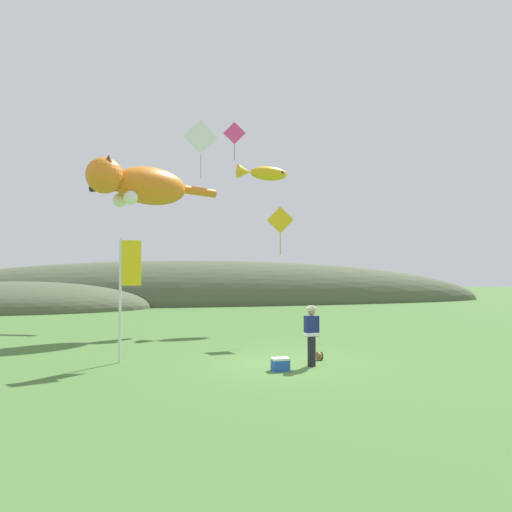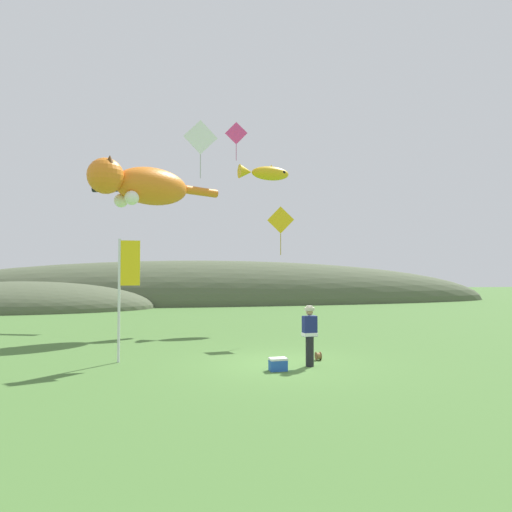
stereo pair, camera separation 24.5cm
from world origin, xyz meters
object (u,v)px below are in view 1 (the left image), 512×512
at_px(kite_spool, 320,356).
at_px(picnic_cooler, 280,364).
at_px(kite_diamond_white, 201,137).
at_px(kite_fish_windsock, 263,173).
at_px(festival_attendant, 312,334).
at_px(kite_giant_cat, 141,185).
at_px(kite_diamond_pink, 234,133).
at_px(kite_diamond_gold, 280,220).
at_px(kite_tube_streamer, 117,188).
at_px(festival_banner_pole, 126,281).

distance_m(kite_spool, picnic_cooler, 2.03).
xyz_separation_m(picnic_cooler, kite_diamond_white, (-1.89, 4.31, 7.59)).
distance_m(picnic_cooler, kite_fish_windsock, 13.74).
xyz_separation_m(festival_attendant, kite_diamond_white, (-2.95, 3.92, 6.82)).
height_order(kite_giant_cat, kite_diamond_pink, kite_diamond_pink).
relative_size(kite_diamond_gold, kite_diamond_pink, 0.95).
bearing_deg(kite_diamond_white, kite_fish_windsock, 59.94).
bearing_deg(picnic_cooler, kite_diamond_white, 113.66).
relative_size(picnic_cooler, kite_diamond_pink, 0.24).
relative_size(kite_spool, kite_giant_cat, 0.04).
distance_m(kite_spool, kite_diamond_pink, 15.12).
relative_size(kite_tube_streamer, kite_diamond_gold, 1.46).
distance_m(kite_fish_windsock, kite_tube_streamer, 8.21).
distance_m(kite_tube_streamer, kite_diamond_white, 10.13).
distance_m(picnic_cooler, kite_tube_streamer, 16.51).
bearing_deg(picnic_cooler, kite_tube_streamer, 112.74).
height_order(kite_diamond_white, kite_diamond_pink, kite_diamond_pink).
bearing_deg(kite_diamond_pink, kite_diamond_white, -107.77).
relative_size(kite_spool, kite_tube_streamer, 0.09).
xyz_separation_m(picnic_cooler, kite_diamond_gold, (1.57, 5.87, 4.75)).
height_order(festival_banner_pole, kite_diamond_gold, kite_diamond_gold).
distance_m(kite_diamond_gold, kite_diamond_white, 4.74).
bearing_deg(kite_fish_windsock, kite_diamond_gold, -95.00).
bearing_deg(picnic_cooler, kite_diamond_pink, 86.96).
bearing_deg(kite_diamond_pink, kite_giant_cat, -144.99).
relative_size(picnic_cooler, kite_giant_cat, 0.08).
bearing_deg(kite_spool, kite_diamond_white, 138.67).
xyz_separation_m(picnic_cooler, kite_diamond_pink, (0.65, 12.24, 10.28)).
bearing_deg(festival_banner_pole, kite_giant_cat, 88.66).
xyz_separation_m(festival_banner_pole, kite_diamond_gold, (5.94, 3.78, 2.44)).
bearing_deg(kite_diamond_gold, kite_giant_cat, 152.83).
xyz_separation_m(picnic_cooler, kite_giant_cat, (-4.21, 8.84, 6.57)).
bearing_deg(kite_tube_streamer, picnic_cooler, -67.26).
bearing_deg(kite_spool, kite_giant_cat, 127.44).
height_order(kite_giant_cat, kite_fish_windsock, kite_fish_windsock).
relative_size(kite_spool, picnic_cooler, 0.52).
relative_size(festival_banner_pole, kite_diamond_white, 1.74).
xyz_separation_m(kite_spool, kite_fish_windsock, (0.42, 9.84, 7.93)).
bearing_deg(festival_banner_pole, kite_spool, -8.14).
relative_size(festival_attendant, kite_diamond_white, 0.81).
bearing_deg(kite_fish_windsock, kite_diamond_white, -120.06).
bearing_deg(kite_spool, kite_diamond_gold, 90.49).
bearing_deg(kite_diamond_gold, kite_diamond_white, -155.76).
bearing_deg(kite_diamond_white, kite_diamond_pink, 72.23).
distance_m(picnic_cooler, kite_giant_cat, 11.79).
bearing_deg(festival_banner_pole, picnic_cooler, -25.58).
relative_size(picnic_cooler, festival_banner_pole, 0.13).
bearing_deg(festival_attendant, kite_spool, 56.86).
bearing_deg(picnic_cooler, festival_banner_pole, 154.42).
relative_size(picnic_cooler, kite_fish_windsock, 0.18).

